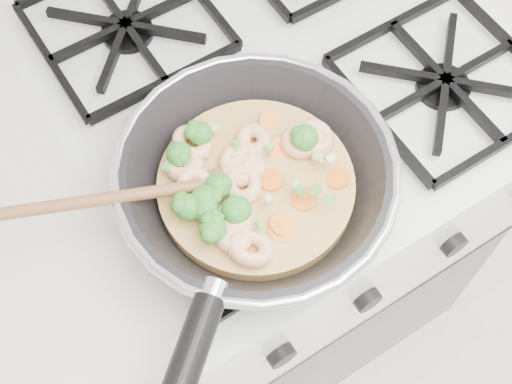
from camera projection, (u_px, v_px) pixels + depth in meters
stove at (274, 209)px, 1.33m from camera, size 0.60×0.60×0.92m
skillet at (251, 184)px, 0.78m from camera, size 0.44×0.38×0.09m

